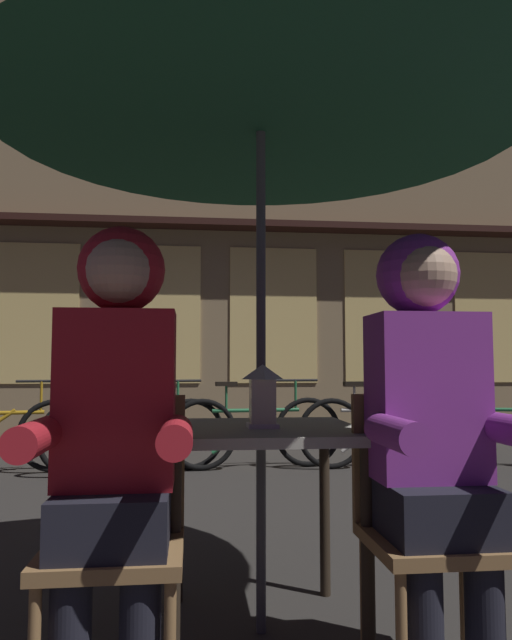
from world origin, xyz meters
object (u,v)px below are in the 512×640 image
at_px(person_left_hooded, 116,406).
at_px(potted_plant, 423,405).
at_px(patio_umbrella, 261,86).
at_px(bicycle_fourth, 256,431).
at_px(chair_right, 425,516).
at_px(lantern, 263,394).
at_px(person_right_hooded, 430,404).
at_px(bicycle_fifth, 383,431).
at_px(chair_left, 116,525).
at_px(bicycle_third, 135,434).
at_px(cafe_table, 261,454).

distance_m(person_left_hooded, potted_plant, 5.14).
distance_m(patio_umbrella, bicycle_fourth, 3.80).
bearing_deg(potted_plant, chair_right, -111.96).
bearing_deg(lantern, person_right_hooded, -38.37).
height_order(patio_umbrella, lantern, patio_umbrella).
distance_m(person_left_hooded, bicycle_fifth, 4.28).
distance_m(chair_left, bicycle_fifth, 4.20).
distance_m(person_left_hooded, bicycle_third, 3.73).
distance_m(cafe_table, bicycle_third, 3.36).
height_order(patio_umbrella, chair_left, patio_umbrella).
distance_m(patio_umbrella, potted_plant, 4.77).
relative_size(person_left_hooded, potted_plant, 1.52).
xyz_separation_m(cafe_table, bicycle_fourth, (0.35, 3.37, -0.29)).
bearing_deg(bicycle_fifth, bicycle_third, -178.85).
bearing_deg(chair_right, chair_left, 180.00).
relative_size(chair_right, person_right_hooded, 0.62).
bearing_deg(chair_left, bicycle_fourth, 77.53).
distance_m(bicycle_third, potted_plant, 3.07).
relative_size(patio_umbrella, bicycle_fourth, 1.38).
bearing_deg(chair_left, cafe_table, 37.55).
distance_m(chair_right, person_right_hooded, 0.36).
bearing_deg(lantern, potted_plant, 60.92).
distance_m(chair_right, bicycle_fourth, 3.75).
bearing_deg(patio_umbrella, chair_right, -37.55).
bearing_deg(lantern, cafe_table, 90.76).
bearing_deg(potted_plant, bicycle_third, -167.07).
bearing_deg(cafe_table, person_right_hooded, -41.57).
distance_m(cafe_table, bicycle_fourth, 3.40).
xyz_separation_m(cafe_table, patio_umbrella, (0.00, 0.00, 1.42)).
xyz_separation_m(person_right_hooded, bicycle_fifth, (1.08, 3.73, -0.50)).
height_order(person_left_hooded, potted_plant, person_left_hooded).
xyz_separation_m(person_right_hooded, bicycle_fourth, (-0.13, 3.80, -0.50)).
bearing_deg(potted_plant, bicycle_fourth, -163.08).
bearing_deg(potted_plant, patio_umbrella, -119.37).
relative_size(chair_left, person_left_hooded, 0.62).
height_order(person_left_hooded, bicycle_third, person_left_hooded).
relative_size(cafe_table, chair_right, 0.85).
height_order(cafe_table, chair_left, chair_left).
bearing_deg(person_left_hooded, chair_left, 90.00).
relative_size(bicycle_fourth, potted_plant, 1.82).
bearing_deg(bicycle_fourth, chair_left, -102.47).
xyz_separation_m(cafe_table, chair_left, (-0.48, -0.37, -0.15)).
distance_m(cafe_table, person_right_hooded, 0.67).
height_order(bicycle_third, bicycle_fourth, same).
xyz_separation_m(cafe_table, bicycle_third, (-0.77, 3.26, -0.29)).
height_order(lantern, bicycle_fourth, lantern).
height_order(chair_right, person_right_hooded, person_right_hooded).
height_order(chair_left, bicycle_third, chair_left).
bearing_deg(person_right_hooded, chair_left, 176.61).
relative_size(chair_left, bicycle_third, 0.53).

